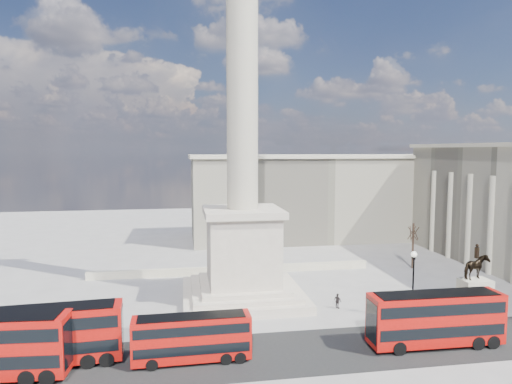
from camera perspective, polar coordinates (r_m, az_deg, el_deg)
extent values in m
plane|color=#989590|center=(50.99, -0.89, -14.92)|extent=(180.00, 180.00, 0.00)
cube|color=#252525|center=(42.99, 8.19, -18.96)|extent=(120.00, 9.00, 0.01)
cube|color=beige|center=(55.50, -1.66, -12.67)|extent=(14.00, 14.00, 1.00)
cube|color=beige|center=(55.27, -1.66, -11.93)|extent=(12.00, 12.00, 0.50)
cube|color=beige|center=(55.13, -1.67, -11.43)|extent=(10.00, 10.00, 0.50)
cube|color=beige|center=(54.05, -1.68, -7.11)|extent=(8.00, 8.00, 8.00)
cube|color=beige|center=(53.28, -1.69, -2.49)|extent=(9.00, 9.00, 0.80)
cylinder|color=#B4AC95|center=(53.75, -1.74, 16.22)|extent=(3.60, 3.60, 34.00)
cube|color=beige|center=(65.96, -2.95, -9.70)|extent=(40.00, 0.60, 1.10)
cube|color=#B7B196|center=(91.90, 7.82, -0.74)|extent=(50.00, 16.00, 16.00)
cube|color=beige|center=(91.40, 7.89, 4.44)|extent=(51.00, 17.00, 0.60)
cube|color=#B60E09|center=(42.45, -24.88, -15.92)|extent=(12.27, 3.57, 4.46)
cube|color=black|center=(42.74, -24.83, -16.92)|extent=(11.79, 3.60, 0.99)
cube|color=black|center=(42.05, -24.94, -14.41)|extent=(11.79, 3.60, 0.99)
cube|color=black|center=(41.71, -25.00, -13.01)|extent=(11.05, 3.21, 0.07)
cylinder|color=black|center=(42.67, -20.05, -18.55)|extent=(1.40, 2.95, 1.21)
cylinder|color=black|center=(42.52, -18.00, -18.57)|extent=(1.40, 2.95, 1.21)
cube|color=#B60E09|center=(40.07, -8.02, -17.55)|extent=(9.80, 2.37, 3.59)
cube|color=black|center=(40.32, -8.01, -18.39)|extent=(9.41, 2.43, 0.80)
cube|color=black|center=(39.71, -8.04, -16.28)|extent=(9.41, 2.43, 0.80)
cube|color=black|center=(39.40, -8.05, -15.10)|extent=(8.82, 2.14, 0.05)
cylinder|color=black|center=(40.75, -12.80, -19.71)|extent=(1.01, 2.35, 0.98)
cylinder|color=black|center=(40.90, -3.93, -19.49)|extent=(1.01, 2.35, 0.98)
cylinder|color=black|center=(41.03, -2.20, -19.40)|extent=(1.01, 2.35, 0.98)
cube|color=#B60E09|center=(45.28, 21.52, -14.45)|extent=(12.13, 2.91, 4.45)
cube|color=black|center=(45.55, 21.49, -15.39)|extent=(11.65, 2.97, 0.99)
cube|color=black|center=(44.90, 21.58, -13.03)|extent=(11.65, 2.97, 0.99)
cube|color=black|center=(44.58, 21.63, -11.71)|extent=(10.92, 2.62, 0.07)
cylinder|color=black|center=(44.24, 16.73, -17.57)|extent=(1.25, 2.88, 1.21)
cylinder|color=black|center=(47.69, 25.11, -16.13)|extent=(1.25, 2.88, 1.21)
cylinder|color=black|center=(48.47, 26.59, -15.84)|extent=(1.25, 2.88, 1.21)
cylinder|color=black|center=(41.70, -26.05, -19.34)|extent=(1.45, 3.02, 1.24)
cylinder|color=black|center=(41.21, -24.00, -19.56)|extent=(1.45, 3.02, 1.24)
cylinder|color=black|center=(51.91, 18.91, -14.52)|extent=(0.49, 0.49, 0.55)
cylinder|color=black|center=(50.97, 19.02, -11.31)|extent=(0.18, 0.18, 6.62)
cylinder|color=black|center=(50.16, 19.13, -7.80)|extent=(0.33, 0.33, 0.33)
sphere|color=silver|center=(50.08, 19.15, -7.37)|extent=(0.62, 0.62, 0.62)
cube|color=beige|center=(54.65, 25.59, -13.78)|extent=(3.77, 2.83, 0.47)
cube|color=beige|center=(54.10, 25.67, -11.94)|extent=(3.02, 2.07, 4.15)
imported|color=black|center=(53.23, 25.81, -8.49)|extent=(3.31, 2.43, 2.55)
cylinder|color=black|center=(52.89, 25.88, -6.83)|extent=(0.47, 0.47, 1.13)
sphere|color=black|center=(52.74, 25.92, -6.03)|extent=(0.34, 0.34, 0.34)
cylinder|color=#332319|center=(71.53, 28.96, -7.14)|extent=(0.28, 0.28, 6.05)
cylinder|color=#332319|center=(72.11, 19.02, -6.37)|extent=(0.29, 0.29, 6.76)
imported|color=black|center=(53.07, 25.81, -13.70)|extent=(1.01, 0.97, 1.64)
imported|color=black|center=(52.92, 10.17, -13.26)|extent=(0.88, 1.07, 1.71)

